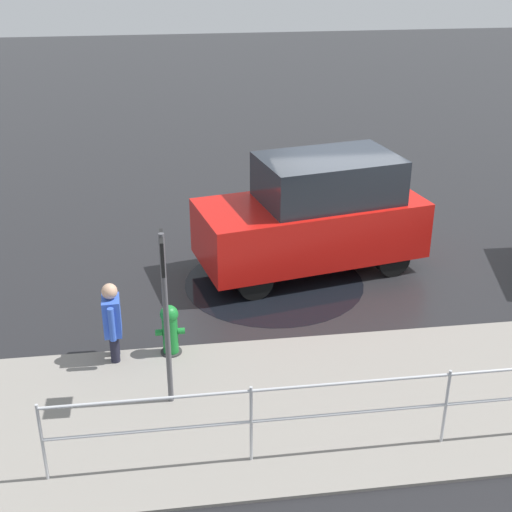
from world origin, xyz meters
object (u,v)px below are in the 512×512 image
Objects in this scene: moving_hatchback at (315,215)px; fire_hydrant at (170,331)px; pedestrian at (112,319)px; sign_post at (165,296)px.

moving_hatchback is 3.70m from fire_hydrant.
fire_hydrant is at bearing -177.76° from pedestrian.
pedestrian is 0.51× the size of sign_post.
pedestrian is 1.61m from sign_post.
moving_hatchback reaches higher than fire_hydrant.
sign_post is at bearing 54.02° from moving_hatchback.
moving_hatchback is 4.57m from sign_post.
pedestrian is at bearing 36.81° from moving_hatchback.
moving_hatchback is 4.28m from pedestrian.
fire_hydrant is 0.66× the size of pedestrian.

